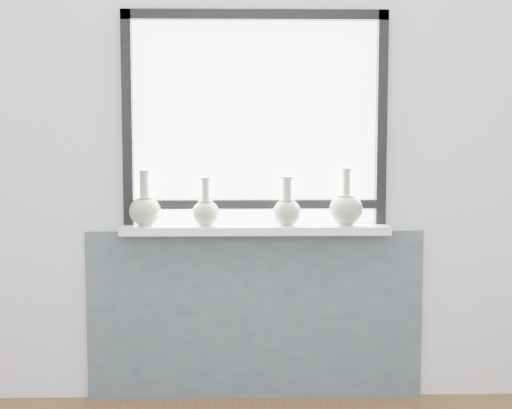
{
  "coord_description": "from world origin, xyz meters",
  "views": [
    {
      "loc": [
        -0.09,
        -2.12,
        1.4
      ],
      "look_at": [
        0.0,
        1.55,
        1.02
      ],
      "focal_mm": 55.0,
      "sensor_mm": 36.0,
      "label": 1
    }
  ],
  "objects_px": {
    "vase_b": "(206,211)",
    "vase_c": "(287,209)",
    "windowsill": "(255,229)",
    "vase_d": "(346,208)",
    "vase_a": "(145,209)"
  },
  "relations": [
    {
      "from": "windowsill",
      "to": "vase_b",
      "type": "height_order",
      "value": "vase_b"
    },
    {
      "from": "windowsill",
      "to": "vase_d",
      "type": "bearing_deg",
      "value": -0.64
    },
    {
      "from": "vase_c",
      "to": "vase_d",
      "type": "relative_size",
      "value": 0.86
    },
    {
      "from": "vase_d",
      "to": "vase_c",
      "type": "bearing_deg",
      "value": -178.95
    },
    {
      "from": "vase_a",
      "to": "vase_c",
      "type": "distance_m",
      "value": 0.7
    },
    {
      "from": "vase_b",
      "to": "vase_a",
      "type": "bearing_deg",
      "value": 178.16
    },
    {
      "from": "vase_a",
      "to": "vase_b",
      "type": "bearing_deg",
      "value": -1.84
    },
    {
      "from": "vase_b",
      "to": "vase_c",
      "type": "distance_m",
      "value": 0.4
    },
    {
      "from": "windowsill",
      "to": "vase_a",
      "type": "xyz_separation_m",
      "value": [
        -0.54,
        -0.0,
        0.11
      ]
    },
    {
      "from": "windowsill",
      "to": "vase_c",
      "type": "xyz_separation_m",
      "value": [
        0.16,
        -0.01,
        0.1
      ]
    },
    {
      "from": "vase_b",
      "to": "vase_d",
      "type": "distance_m",
      "value": 0.69
    },
    {
      "from": "vase_b",
      "to": "vase_c",
      "type": "relative_size",
      "value": 0.99
    },
    {
      "from": "windowsill",
      "to": "vase_c",
      "type": "bearing_deg",
      "value": -3.81
    },
    {
      "from": "vase_d",
      "to": "vase_b",
      "type": "bearing_deg",
      "value": -179.37
    },
    {
      "from": "windowsill",
      "to": "vase_d",
      "type": "distance_m",
      "value": 0.46
    }
  ]
}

